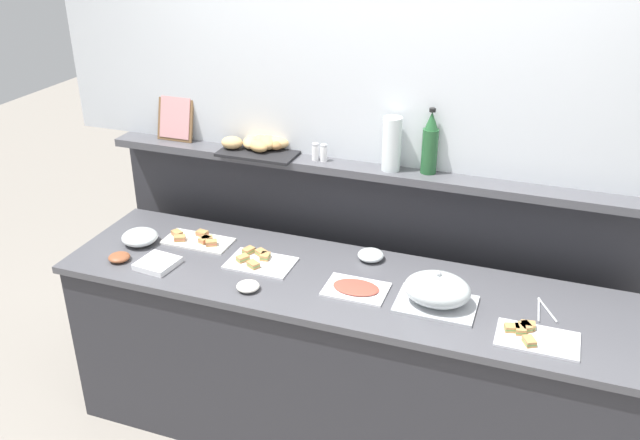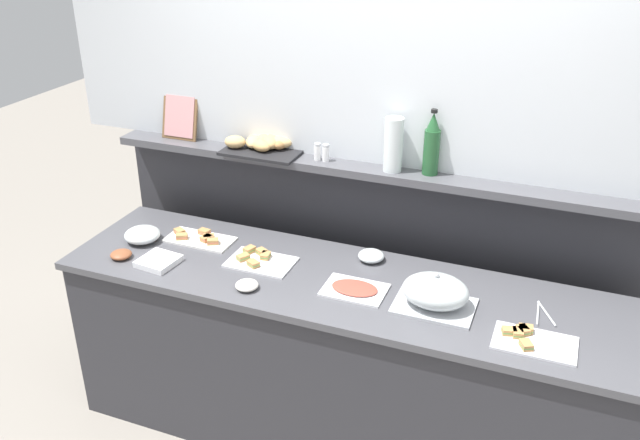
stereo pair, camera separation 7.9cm
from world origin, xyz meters
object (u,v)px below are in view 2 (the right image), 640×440
(serving_tongs, at_px, (542,313))
(glass_bowl_large, at_px, (142,236))
(condiment_bowl_red, at_px, (121,254))
(sandwich_platter_rear, at_px, (259,260))
(serving_cloche, at_px, (435,293))
(condiment_bowl_teal, at_px, (247,285))
(bread_basket, at_px, (266,144))
(salt_shaker, at_px, (317,152))
(framed_picture, at_px, (180,116))
(pepper_shaker, at_px, (326,153))
(sandwich_platter_side, at_px, (530,340))
(water_carafe, at_px, (393,145))
(napkin_stack, at_px, (159,261))
(glass_bowl_medium, at_px, (371,256))
(wine_bottle_green, at_px, (432,145))
(cold_cuts_platter, at_px, (355,289))
(sandwich_platter_front, at_px, (200,238))

(serving_tongs, bearing_deg, glass_bowl_large, -178.02)
(glass_bowl_large, relative_size, condiment_bowl_red, 1.74)
(sandwich_platter_rear, bearing_deg, serving_cloche, -4.88)
(condiment_bowl_teal, height_order, bread_basket, bread_basket)
(sandwich_platter_rear, xyz_separation_m, serving_cloche, (0.87, -0.07, 0.06))
(salt_shaker, xyz_separation_m, framed_picture, (-0.81, 0.04, 0.08))
(serving_tongs, height_order, salt_shaker, salt_shaker)
(condiment_bowl_teal, relative_size, pepper_shaker, 1.20)
(sandwich_platter_side, relative_size, condiment_bowl_teal, 3.08)
(condiment_bowl_teal, distance_m, water_carafe, 0.95)
(napkin_stack, bearing_deg, serving_cloche, 5.06)
(framed_picture, bearing_deg, napkin_stack, -69.85)
(glass_bowl_medium, height_order, framed_picture, framed_picture)
(wine_bottle_green, bearing_deg, condiment_bowl_red, -153.70)
(cold_cuts_platter, relative_size, salt_shaker, 3.21)
(glass_bowl_large, bearing_deg, sandwich_platter_front, 23.70)
(pepper_shaker, bearing_deg, condiment_bowl_teal, -100.30)
(serving_cloche, distance_m, wine_bottle_green, 0.72)
(sandwich_platter_rear, distance_m, napkin_stack, 0.48)
(wine_bottle_green, xyz_separation_m, bread_basket, (-0.86, -0.00, -0.11))
(glass_bowl_medium, distance_m, serving_tongs, 0.83)
(cold_cuts_platter, xyz_separation_m, napkin_stack, (-0.95, -0.11, 0.01))
(cold_cuts_platter, xyz_separation_m, serving_tongs, (0.79, 0.12, -0.00))
(sandwich_platter_side, relative_size, water_carafe, 1.23)
(salt_shaker, bearing_deg, cold_cuts_platter, -53.04)
(sandwich_platter_side, height_order, water_carafe, water_carafe)
(glass_bowl_medium, relative_size, framed_picture, 0.52)
(napkin_stack, relative_size, wine_bottle_green, 0.54)
(bread_basket, bearing_deg, condiment_bowl_teal, -72.24)
(glass_bowl_large, bearing_deg, serving_tongs, 1.98)
(sandwich_platter_side, relative_size, serving_cloche, 0.94)
(sandwich_platter_side, xyz_separation_m, condiment_bowl_red, (-1.92, -0.03, 0.01))
(serving_cloche, relative_size, wine_bottle_green, 1.08)
(glass_bowl_medium, bearing_deg, wine_bottle_green, 49.77)
(framed_picture, bearing_deg, pepper_shaker, -2.58)
(serving_cloche, bearing_deg, sandwich_platter_side, -14.65)
(serving_cloche, relative_size, condiment_bowl_red, 3.28)
(water_carafe, bearing_deg, serving_tongs, -26.08)
(glass_bowl_large, relative_size, water_carafe, 0.69)
(serving_tongs, relative_size, wine_bottle_green, 0.59)
(sandwich_platter_rear, xyz_separation_m, sandwich_platter_front, (-0.38, 0.09, 0.00))
(bread_basket, bearing_deg, sandwich_platter_front, -120.74)
(cold_cuts_platter, xyz_separation_m, bread_basket, (-0.67, 0.53, 0.42))
(condiment_bowl_red, relative_size, napkin_stack, 0.61)
(glass_bowl_large, bearing_deg, napkin_stack, -38.69)
(serving_tongs, bearing_deg, condiment_bowl_teal, -167.44)
(pepper_shaker, bearing_deg, salt_shaker, 180.00)
(cold_cuts_platter, xyz_separation_m, salt_shaker, (-0.38, 0.50, 0.42))
(condiment_bowl_teal, distance_m, wine_bottle_green, 1.07)
(serving_tongs, height_order, bread_basket, bread_basket)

